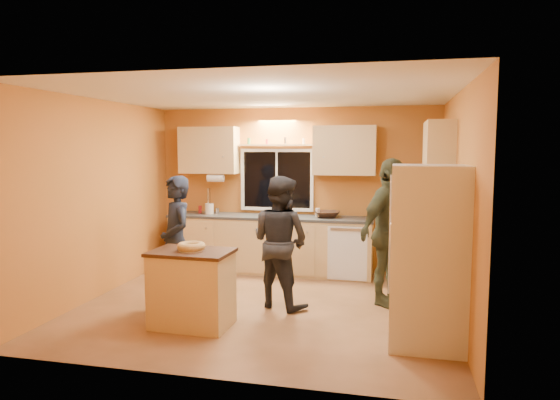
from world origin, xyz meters
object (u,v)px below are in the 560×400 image
(island, at_px, (192,288))
(person_right, at_px, (389,232))
(refrigerator, at_px, (428,256))
(person_center, at_px, (280,242))
(person_left, at_px, (176,242))

(island, height_order, person_right, person_right)
(refrigerator, bearing_deg, island, -179.19)
(island, bearing_deg, refrigerator, 2.56)
(refrigerator, xyz_separation_m, person_center, (-1.70, 0.87, -0.09))
(person_left, bearing_deg, person_center, 63.50)
(refrigerator, relative_size, person_right, 0.98)
(island, xyz_separation_m, person_left, (-0.44, 0.57, 0.38))
(person_right, bearing_deg, person_left, 138.44)
(refrigerator, xyz_separation_m, island, (-2.49, -0.04, -0.47))
(refrigerator, height_order, island, refrigerator)
(person_left, height_order, person_right, person_right)
(island, bearing_deg, person_left, 129.16)
(person_left, distance_m, person_right, 2.64)
(refrigerator, height_order, person_center, refrigerator)
(person_right, bearing_deg, island, 154.30)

